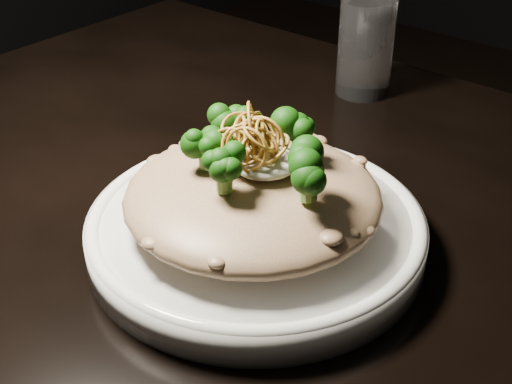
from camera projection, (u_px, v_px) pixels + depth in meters
table at (279, 291)px, 0.69m from camera, size 1.10×0.80×0.75m
plate at (256, 232)px, 0.61m from camera, size 0.29×0.29×0.03m
risotto at (253, 196)px, 0.58m from camera, size 0.21×0.21×0.05m
broccoli at (262, 144)px, 0.56m from camera, size 0.13×0.13×0.05m
cheese at (265, 161)px, 0.57m from camera, size 0.06×0.06×0.02m
shallots at (252, 135)px, 0.55m from camera, size 0.05×0.05×0.03m
drinking_glass at (366, 47)px, 0.85m from camera, size 0.09×0.09×0.12m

